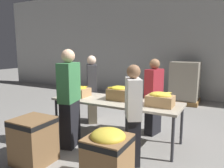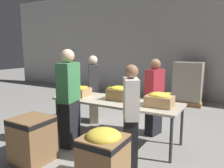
{
  "view_description": "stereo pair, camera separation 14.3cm",
  "coord_description": "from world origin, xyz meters",
  "px_view_note": "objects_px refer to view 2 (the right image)",
  "views": [
    {
      "loc": [
        1.82,
        -3.59,
        1.74
      ],
      "look_at": [
        -0.1,
        0.04,
        1.07
      ],
      "focal_mm": 35.0,
      "sensor_mm": 36.0,
      "label": 1
    },
    {
      "loc": [
        1.95,
        -3.52,
        1.74
      ],
      "look_at": [
        -0.1,
        0.04,
        1.07
      ],
      "focal_mm": 35.0,
      "sensor_mm": 36.0,
      "label": 2
    }
  ],
  "objects_px": {
    "volunteer_0": "(93,89)",
    "volunteer_1": "(131,116)",
    "sorting_table": "(116,103)",
    "banana_box_1": "(119,93)",
    "volunteer_2": "(154,98)",
    "donation_bin_0": "(32,138)",
    "banana_box_2": "(160,99)",
    "donation_bin_1": "(104,157)",
    "pallet_stack_0": "(189,83)",
    "banana_box_0": "(78,91)",
    "volunteer_3": "(69,99)"
  },
  "relations": [
    {
      "from": "volunteer_0",
      "to": "volunteer_1",
      "type": "bearing_deg",
      "value": 13.21
    },
    {
      "from": "sorting_table",
      "to": "banana_box_1",
      "type": "distance_m",
      "value": 0.2
    },
    {
      "from": "sorting_table",
      "to": "volunteer_1",
      "type": "xyz_separation_m",
      "value": [
        0.63,
        -0.67,
        0.03
      ]
    },
    {
      "from": "volunteer_2",
      "to": "donation_bin_0",
      "type": "distance_m",
      "value": 2.38
    },
    {
      "from": "banana_box_2",
      "to": "banana_box_1",
      "type": "bearing_deg",
      "value": 173.26
    },
    {
      "from": "volunteer_2",
      "to": "donation_bin_0",
      "type": "height_order",
      "value": "volunteer_2"
    },
    {
      "from": "donation_bin_1",
      "to": "pallet_stack_0",
      "type": "distance_m",
      "value": 4.98
    },
    {
      "from": "volunteer_2",
      "to": "pallet_stack_0",
      "type": "relative_size",
      "value": 1.16
    },
    {
      "from": "volunteer_2",
      "to": "sorting_table",
      "type": "bearing_deg",
      "value": -28.46
    },
    {
      "from": "donation_bin_1",
      "to": "pallet_stack_0",
      "type": "bearing_deg",
      "value": 89.28
    },
    {
      "from": "banana_box_0",
      "to": "donation_bin_0",
      "type": "distance_m",
      "value": 1.44
    },
    {
      "from": "sorting_table",
      "to": "volunteer_2",
      "type": "bearing_deg",
      "value": 48.21
    },
    {
      "from": "volunteer_2",
      "to": "donation_bin_0",
      "type": "relative_size",
      "value": 2.19
    },
    {
      "from": "sorting_table",
      "to": "pallet_stack_0",
      "type": "relative_size",
      "value": 1.84
    },
    {
      "from": "volunteer_3",
      "to": "pallet_stack_0",
      "type": "xyz_separation_m",
      "value": [
        1.24,
        4.24,
        -0.21
      ]
    },
    {
      "from": "donation_bin_0",
      "to": "pallet_stack_0",
      "type": "xyz_separation_m",
      "value": [
        1.36,
        4.97,
        0.27
      ]
    },
    {
      "from": "volunteer_1",
      "to": "pallet_stack_0",
      "type": "relative_size",
      "value": 1.14
    },
    {
      "from": "banana_box_2",
      "to": "volunteer_2",
      "type": "height_order",
      "value": "volunteer_2"
    },
    {
      "from": "banana_box_0",
      "to": "pallet_stack_0",
      "type": "height_order",
      "value": "pallet_stack_0"
    },
    {
      "from": "sorting_table",
      "to": "banana_box_2",
      "type": "xyz_separation_m",
      "value": [
        0.86,
        -0.02,
        0.17
      ]
    },
    {
      "from": "sorting_table",
      "to": "banana_box_0",
      "type": "bearing_deg",
      "value": -177.76
    },
    {
      "from": "donation_bin_1",
      "to": "volunteer_1",
      "type": "bearing_deg",
      "value": 87.08
    },
    {
      "from": "sorting_table",
      "to": "volunteer_2",
      "type": "relative_size",
      "value": 1.59
    },
    {
      "from": "sorting_table",
      "to": "volunteer_1",
      "type": "relative_size",
      "value": 1.62
    },
    {
      "from": "sorting_table",
      "to": "volunteer_3",
      "type": "relative_size",
      "value": 1.41
    },
    {
      "from": "banana_box_0",
      "to": "volunteer_1",
      "type": "distance_m",
      "value": 1.63
    },
    {
      "from": "volunteer_0",
      "to": "pallet_stack_0",
      "type": "height_order",
      "value": "volunteer_0"
    },
    {
      "from": "banana_box_2",
      "to": "volunteer_1",
      "type": "bearing_deg",
      "value": -109.74
    },
    {
      "from": "sorting_table",
      "to": "banana_box_2",
      "type": "bearing_deg",
      "value": -1.48
    },
    {
      "from": "volunteer_1",
      "to": "banana_box_1",
      "type": "bearing_deg",
      "value": 7.32
    },
    {
      "from": "volunteer_1",
      "to": "donation_bin_0",
      "type": "bearing_deg",
      "value": 86.67
    },
    {
      "from": "volunteer_1",
      "to": "donation_bin_1",
      "type": "bearing_deg",
      "value": 145.83
    },
    {
      "from": "volunteer_2",
      "to": "donation_bin_1",
      "type": "relative_size",
      "value": 2.01
    },
    {
      "from": "donation_bin_0",
      "to": "sorting_table",
      "type": "bearing_deg",
      "value": 62.67
    },
    {
      "from": "banana_box_0",
      "to": "volunteer_3",
      "type": "xyz_separation_m",
      "value": [
        0.28,
        -0.61,
        -0.02
      ]
    },
    {
      "from": "banana_box_2",
      "to": "volunteer_2",
      "type": "bearing_deg",
      "value": 115.92
    },
    {
      "from": "volunteer_1",
      "to": "volunteer_3",
      "type": "height_order",
      "value": "volunteer_3"
    },
    {
      "from": "banana_box_1",
      "to": "pallet_stack_0",
      "type": "relative_size",
      "value": 0.3
    },
    {
      "from": "banana_box_0",
      "to": "pallet_stack_0",
      "type": "distance_m",
      "value": 3.95
    },
    {
      "from": "volunteer_3",
      "to": "banana_box_0",
      "type": "bearing_deg",
      "value": 12.18
    },
    {
      "from": "banana_box_0",
      "to": "volunteer_2",
      "type": "distance_m",
      "value": 1.56
    },
    {
      "from": "sorting_table",
      "to": "pallet_stack_0",
      "type": "xyz_separation_m",
      "value": [
        0.65,
        3.6,
        -0.07
      ]
    },
    {
      "from": "banana_box_1",
      "to": "volunteer_1",
      "type": "distance_m",
      "value": 0.96
    },
    {
      "from": "pallet_stack_0",
      "to": "banana_box_0",
      "type": "bearing_deg",
      "value": -112.71
    },
    {
      "from": "banana_box_1",
      "to": "banana_box_0",
      "type": "bearing_deg",
      "value": -173.14
    },
    {
      "from": "volunteer_1",
      "to": "volunteer_3",
      "type": "relative_size",
      "value": 0.87
    },
    {
      "from": "volunteer_3",
      "to": "donation_bin_0",
      "type": "height_order",
      "value": "volunteer_3"
    },
    {
      "from": "volunteer_1",
      "to": "donation_bin_1",
      "type": "relative_size",
      "value": 1.97
    },
    {
      "from": "volunteer_1",
      "to": "volunteer_3",
      "type": "xyz_separation_m",
      "value": [
        -1.21,
        0.02,
        0.11
      ]
    },
    {
      "from": "banana_box_1",
      "to": "donation_bin_0",
      "type": "xyz_separation_m",
      "value": [
        -0.74,
        -1.45,
        -0.53
      ]
    }
  ]
}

